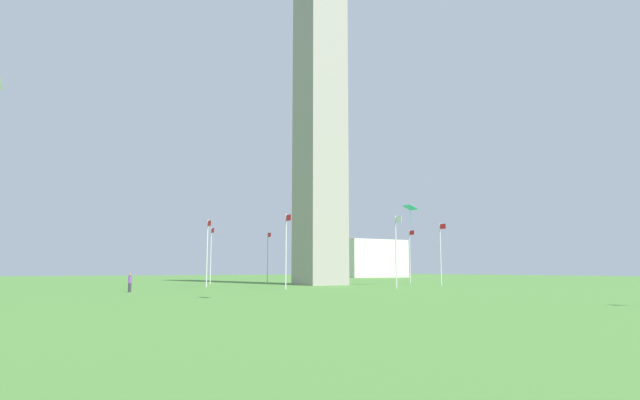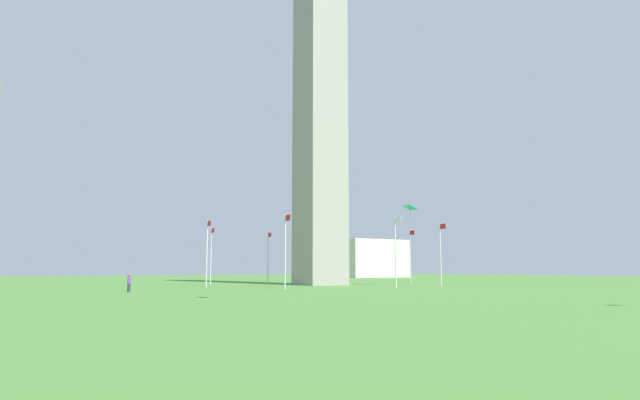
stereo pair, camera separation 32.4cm
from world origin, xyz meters
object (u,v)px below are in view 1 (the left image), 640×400
(flagpole_s, at_px, (268,255))
(kite_cyan_diamond, at_px, (410,208))
(person_purple_shirt, at_px, (130,283))
(distant_building, at_px, (358,259))
(flagpole_n, at_px, (396,248))
(flagpole_se, at_px, (342,255))
(flagpole_nw, at_px, (286,248))
(flagpole_ne, at_px, (441,251))
(flagpole_e, at_px, (410,254))
(obelisk_monument, at_px, (320,99))
(flagpole_w, at_px, (207,250))
(flagpole_sw, at_px, (211,253))

(flagpole_s, relative_size, kite_cyan_diamond, 3.27)
(person_purple_shirt, height_order, distant_building, distant_building)
(flagpole_n, distance_m, flagpole_se, 29.39)
(flagpole_n, xyz_separation_m, flagpole_s, (-31.81, 0.00, 0.00))
(kite_cyan_diamond, bearing_deg, flagpole_nw, -88.34)
(flagpole_ne, height_order, flagpole_nw, same)
(flagpole_e, height_order, person_purple_shirt, flagpole_e)
(obelisk_monument, distance_m, flagpole_s, 26.58)
(flagpole_n, xyz_separation_m, flagpole_w, (-15.91, -15.91, 0.00))
(flagpole_ne, bearing_deg, flagpole_se, 180.00)
(flagpole_ne, xyz_separation_m, kite_cyan_diamond, (-0.52, -4.56, 5.37))
(obelisk_monument, relative_size, flagpole_se, 6.43)
(distant_building, bearing_deg, flagpole_n, -32.96)
(person_purple_shirt, relative_size, kite_cyan_diamond, 0.70)
(flagpole_sw, relative_size, flagpole_w, 1.00)
(flagpole_w, xyz_separation_m, distant_building, (-57.02, 63.19, 0.45))
(flagpole_s, bearing_deg, flagpole_ne, 22.50)
(flagpole_w, bearing_deg, flagpole_n, 45.00)
(flagpole_nw, bearing_deg, flagpole_n, 67.50)
(obelisk_monument, xyz_separation_m, flagpole_n, (15.97, 0.00, -21.34))
(flagpole_ne, height_order, flagpole_w, same)
(flagpole_ne, bearing_deg, flagpole_e, 157.50)
(flagpole_e, xyz_separation_m, kite_cyan_diamond, (10.73, -9.22, 5.37))
(flagpole_se, relative_size, person_purple_shirt, 4.68)
(flagpole_sw, distance_m, person_purple_shirt, 26.78)
(flagpole_n, bearing_deg, distant_building, 147.04)
(flagpole_sw, xyz_separation_m, distant_building, (-45.77, 58.53, 0.45))
(flagpole_e, xyz_separation_m, flagpole_se, (-11.25, -4.66, 0.00))
(flagpole_nw, distance_m, kite_cyan_diamond, 18.73)
(flagpole_ne, relative_size, flagpole_nw, 1.00)
(flagpole_e, distance_m, flagpole_se, 12.17)
(flagpole_n, bearing_deg, flagpole_s, 180.00)
(flagpole_sw, distance_m, distant_building, 74.30)
(flagpole_s, bearing_deg, kite_cyan_diamond, 14.10)
(flagpole_ne, distance_m, kite_cyan_diamond, 7.07)
(flagpole_s, relative_size, flagpole_nw, 1.00)
(flagpole_sw, bearing_deg, flagpole_e, 67.50)
(flagpole_ne, relative_size, flagpole_sw, 1.00)
(flagpole_s, bearing_deg, flagpole_nw, -22.50)
(flagpole_ne, bearing_deg, flagpole_sw, -135.00)
(flagpole_e, relative_size, flagpole_se, 1.00)
(flagpole_se, relative_size, flagpole_s, 1.00)
(flagpole_sw, xyz_separation_m, kite_cyan_diamond, (21.97, 17.93, 5.37))
(kite_cyan_diamond, bearing_deg, obelisk_monument, -148.20)
(flagpole_sw, bearing_deg, person_purple_shirt, -36.36)
(flagpole_s, bearing_deg, flagpole_w, -45.00)
(flagpole_ne, height_order, person_purple_shirt, flagpole_ne)
(flagpole_ne, distance_m, flagpole_sw, 31.81)
(flagpole_nw, xyz_separation_m, person_purple_shirt, (-1.12, -15.74, -3.54))
(flagpole_n, relative_size, flagpole_se, 1.00)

